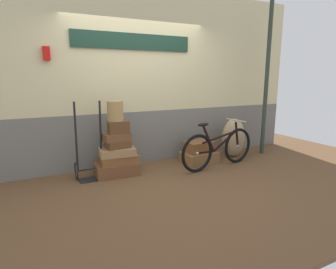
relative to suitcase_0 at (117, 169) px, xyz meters
name	(u,v)px	position (x,y,z in m)	size (l,w,h in m)	color
ground	(157,177)	(0.58, -0.33, -0.13)	(8.74, 5.20, 0.06)	brown
station_building	(137,78)	(0.59, 0.51, 1.44)	(6.74, 0.74, 3.08)	slate
suitcase_0	(117,169)	(0.00, 0.00, 0.00)	(0.67, 0.43, 0.20)	brown
suitcase_1	(119,159)	(0.05, 0.01, 0.16)	(0.60, 0.39, 0.13)	brown
suitcase_2	(117,152)	(0.01, -0.02, 0.29)	(0.55, 0.35, 0.12)	#9E754C
suitcase_3	(118,144)	(0.03, -0.03, 0.41)	(0.37, 0.24, 0.12)	brown
suitcase_4	(117,137)	(0.02, -0.01, 0.53)	(0.41, 0.26, 0.12)	brown
suitcase_5	(118,127)	(0.05, -0.03, 0.68)	(0.32, 0.20, 0.20)	brown
suitcase_6	(199,157)	(1.57, -0.02, 0.00)	(0.63, 0.43, 0.19)	olive
suitcase_7	(199,147)	(1.57, 0.00, 0.19)	(0.50, 0.37, 0.20)	brown
wicker_basket	(115,111)	(0.01, -0.01, 0.94)	(0.25, 0.25, 0.31)	#A8844C
luggage_trolley	(90,161)	(-0.40, 0.03, 0.18)	(0.45, 0.36, 1.21)	black
burlap_sack	(233,138)	(2.38, 0.01, 0.28)	(0.47, 0.40, 0.76)	tan
bicycle	(218,148)	(1.70, -0.42, 0.25)	(1.59, 0.46, 0.82)	black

